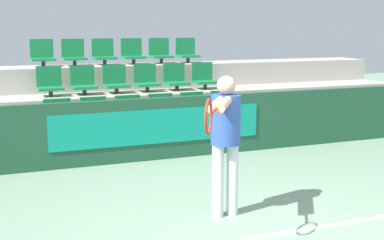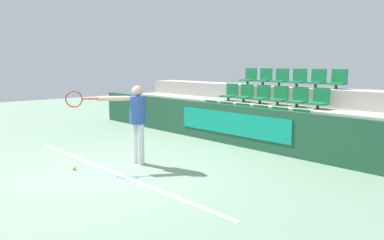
{
  "view_description": "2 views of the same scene",
  "coord_description": "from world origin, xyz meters",
  "px_view_note": "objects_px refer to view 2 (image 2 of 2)",
  "views": [
    {
      "loc": [
        -2.6,
        -4.22,
        2.11
      ],
      "look_at": [
        0.01,
        2.29,
        0.87
      ],
      "focal_mm": 50.0,
      "sensor_mm": 36.0,
      "label": 1
    },
    {
      "loc": [
        6.0,
        -3.25,
        2.0
      ],
      "look_at": [
        0.34,
        2.02,
        0.83
      ],
      "focal_mm": 35.0,
      "sensor_mm": 36.0,
      "label": 2
    }
  ],
  "objects_px": {
    "stadium_chair_6": "(230,93)",
    "stadium_chair_16": "(317,80)",
    "stadium_chair_14": "(280,79)",
    "stadium_chair_0": "(209,111)",
    "stadium_chair_12": "(249,78)",
    "stadium_chair_15": "(298,79)",
    "stadium_chair_7": "(245,94)",
    "stadium_chair_13": "(264,78)",
    "stadium_chair_10": "(298,99)",
    "stadium_chair_4": "(277,119)",
    "stadium_chair_9": "(279,97)",
    "tennis_ball": "(74,168)",
    "tennis_player": "(134,116)",
    "stadium_chair_1": "(224,113)",
    "stadium_chair_2": "(240,115)",
    "stadium_chair_11": "(319,100)",
    "stadium_chair_5": "(299,122)",
    "stadium_chair_8": "(261,96)",
    "stadium_chair_3": "(258,117)",
    "stadium_chair_17": "(338,81)"
  },
  "relations": [
    {
      "from": "stadium_chair_1",
      "to": "stadium_chair_16",
      "type": "height_order",
      "value": "stadium_chair_16"
    },
    {
      "from": "stadium_chair_1",
      "to": "stadium_chair_6",
      "type": "relative_size",
      "value": 1.0
    },
    {
      "from": "stadium_chair_4",
      "to": "stadium_chair_13",
      "type": "distance_m",
      "value": 2.67
    },
    {
      "from": "stadium_chair_6",
      "to": "stadium_chair_16",
      "type": "height_order",
      "value": "stadium_chair_16"
    },
    {
      "from": "stadium_chair_6",
      "to": "tennis_ball",
      "type": "height_order",
      "value": "stadium_chair_6"
    },
    {
      "from": "stadium_chair_2",
      "to": "stadium_chair_11",
      "type": "bearing_deg",
      "value": 27.37
    },
    {
      "from": "stadium_chair_7",
      "to": "stadium_chair_17",
      "type": "relative_size",
      "value": 1.0
    },
    {
      "from": "stadium_chair_5",
      "to": "stadium_chair_14",
      "type": "bearing_deg",
      "value": 134.01
    },
    {
      "from": "stadium_chair_14",
      "to": "stadium_chair_17",
      "type": "distance_m",
      "value": 1.74
    },
    {
      "from": "stadium_chair_5",
      "to": "stadium_chair_9",
      "type": "bearing_deg",
      "value": 142.17
    },
    {
      "from": "stadium_chair_12",
      "to": "stadium_chair_16",
      "type": "bearing_deg",
      "value": 0.0
    },
    {
      "from": "stadium_chair_11",
      "to": "stadium_chair_5",
      "type": "bearing_deg",
      "value": -90.0
    },
    {
      "from": "stadium_chair_17",
      "to": "stadium_chair_9",
      "type": "bearing_deg",
      "value": -142.17
    },
    {
      "from": "stadium_chair_0",
      "to": "stadium_chair_15",
      "type": "xyz_separation_m",
      "value": [
        1.74,
        1.8,
        0.9
      ]
    },
    {
      "from": "stadium_chair_13",
      "to": "stadium_chair_15",
      "type": "distance_m",
      "value": 1.16
    },
    {
      "from": "stadium_chair_4",
      "to": "stadium_chair_12",
      "type": "bearing_deg",
      "value": 142.17
    },
    {
      "from": "stadium_chair_7",
      "to": "stadium_chair_15",
      "type": "relative_size",
      "value": 1.0
    },
    {
      "from": "stadium_chair_0",
      "to": "stadium_chair_1",
      "type": "bearing_deg",
      "value": 0.0
    },
    {
      "from": "stadium_chair_10",
      "to": "stadium_chair_15",
      "type": "distance_m",
      "value": 1.16
    },
    {
      "from": "stadium_chair_3",
      "to": "stadium_chair_10",
      "type": "relative_size",
      "value": 1.0
    },
    {
      "from": "stadium_chair_12",
      "to": "stadium_chair_15",
      "type": "bearing_deg",
      "value": 0.0
    },
    {
      "from": "stadium_chair_6",
      "to": "stadium_chair_10",
      "type": "bearing_deg",
      "value": 0.0
    },
    {
      "from": "stadium_chair_4",
      "to": "stadium_chair_12",
      "type": "xyz_separation_m",
      "value": [
        -2.32,
        1.8,
        0.9
      ]
    },
    {
      "from": "stadium_chair_14",
      "to": "stadium_chair_0",
      "type": "bearing_deg",
      "value": -122.78
    },
    {
      "from": "stadium_chair_8",
      "to": "stadium_chair_14",
      "type": "distance_m",
      "value": 1.01
    },
    {
      "from": "tennis_player",
      "to": "stadium_chair_14",
      "type": "bearing_deg",
      "value": 124.17
    },
    {
      "from": "stadium_chair_10",
      "to": "stadium_chair_3",
      "type": "bearing_deg",
      "value": -122.78
    },
    {
      "from": "stadium_chair_14",
      "to": "stadium_chair_4",
      "type": "bearing_deg",
      "value": -57.22
    },
    {
      "from": "stadium_chair_0",
      "to": "stadium_chair_11",
      "type": "height_order",
      "value": "stadium_chair_11"
    },
    {
      "from": "stadium_chair_10",
      "to": "stadium_chair_12",
      "type": "xyz_separation_m",
      "value": [
        -2.32,
        0.9,
        0.45
      ]
    },
    {
      "from": "stadium_chair_1",
      "to": "stadium_chair_15",
      "type": "height_order",
      "value": "stadium_chair_15"
    },
    {
      "from": "stadium_chair_12",
      "to": "tennis_ball",
      "type": "relative_size",
      "value": 7.68
    },
    {
      "from": "stadium_chair_8",
      "to": "stadium_chair_14",
      "type": "xyz_separation_m",
      "value": [
        0.0,
        0.9,
        0.45
      ]
    },
    {
      "from": "stadium_chair_9",
      "to": "tennis_ball",
      "type": "bearing_deg",
      "value": -98.96
    },
    {
      "from": "stadium_chair_0",
      "to": "stadium_chair_14",
      "type": "relative_size",
      "value": 1.0
    },
    {
      "from": "stadium_chair_8",
      "to": "tennis_player",
      "type": "xyz_separation_m",
      "value": [
        0.13,
        -4.34,
        -0.14
      ]
    },
    {
      "from": "stadium_chair_0",
      "to": "stadium_chair_16",
      "type": "relative_size",
      "value": 1.0
    },
    {
      "from": "tennis_player",
      "to": "tennis_ball",
      "type": "relative_size",
      "value": 23.87
    },
    {
      "from": "stadium_chair_5",
      "to": "stadium_chair_0",
      "type": "bearing_deg",
      "value": 180.0
    },
    {
      "from": "stadium_chair_15",
      "to": "stadium_chair_16",
      "type": "bearing_deg",
      "value": 0.0
    },
    {
      "from": "stadium_chair_7",
      "to": "stadium_chair_13",
      "type": "bearing_deg",
      "value": 90.0
    },
    {
      "from": "stadium_chair_10",
      "to": "tennis_player",
      "type": "height_order",
      "value": "tennis_player"
    },
    {
      "from": "stadium_chair_5",
      "to": "tennis_player",
      "type": "bearing_deg",
      "value": -115.06
    },
    {
      "from": "stadium_chair_4",
      "to": "stadium_chair_13",
      "type": "xyz_separation_m",
      "value": [
        -1.74,
        1.8,
        0.9
      ]
    },
    {
      "from": "stadium_chair_12",
      "to": "stadium_chair_8",
      "type": "bearing_deg",
      "value": -37.83
    },
    {
      "from": "stadium_chair_10",
      "to": "stadium_chair_14",
      "type": "distance_m",
      "value": 1.54
    },
    {
      "from": "stadium_chair_11",
      "to": "stadium_chair_9",
      "type": "bearing_deg",
      "value": 180.0
    },
    {
      "from": "stadium_chair_12",
      "to": "stadium_chair_15",
      "type": "relative_size",
      "value": 1.0
    },
    {
      "from": "stadium_chair_5",
      "to": "stadium_chair_15",
      "type": "distance_m",
      "value": 2.33
    },
    {
      "from": "stadium_chair_10",
      "to": "tennis_player",
      "type": "xyz_separation_m",
      "value": [
        -1.03,
        -4.34,
        -0.14
      ]
    }
  ]
}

